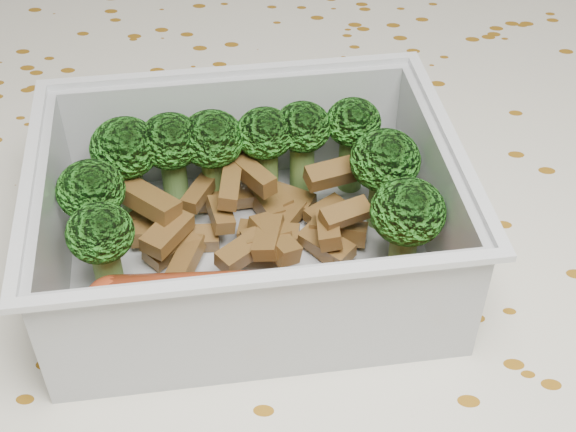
{
  "coord_description": "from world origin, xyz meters",
  "views": [
    {
      "loc": [
        0.02,
        -0.28,
        1.05
      ],
      "look_at": [
        -0.0,
        0.0,
        0.78
      ],
      "focal_mm": 50.0,
      "sensor_mm": 36.0,
      "label": 1
    }
  ],
  "objects": [
    {
      "name": "broccoli_florets",
      "position": [
        -0.03,
        0.02,
        0.8
      ],
      "size": [
        0.18,
        0.12,
        0.06
      ],
      "color": "#608C3F",
      "rests_on": "lunch_container"
    },
    {
      "name": "meat_pile",
      "position": [
        -0.03,
        0.01,
        0.77
      ],
      "size": [
        0.13,
        0.09,
        0.03
      ],
      "color": "brown",
      "rests_on": "lunch_container"
    },
    {
      "name": "dining_table",
      "position": [
        0.0,
        0.0,
        0.67
      ],
      "size": [
        1.4,
        0.9,
        0.75
      ],
      "color": "brown",
      "rests_on": "ground"
    },
    {
      "name": "sausage",
      "position": [
        -0.01,
        -0.05,
        0.78
      ],
      "size": [
        0.16,
        0.04,
        0.03
      ],
      "color": "#AE3D1C",
      "rests_on": "lunch_container"
    },
    {
      "name": "tablecloth",
      "position": [
        0.0,
        0.0,
        0.72
      ],
      "size": [
        1.46,
        0.96,
        0.19
      ],
      "color": "silver",
      "rests_on": "dining_table"
    },
    {
      "name": "lunch_container",
      "position": [
        -0.02,
        -0.01,
        0.78
      ],
      "size": [
        0.22,
        0.19,
        0.07
      ],
      "color": "silver",
      "rests_on": "tablecloth"
    }
  ]
}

